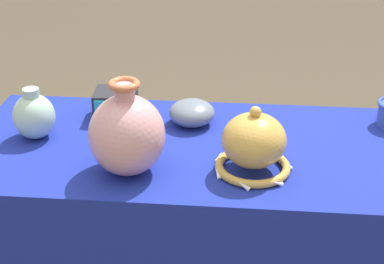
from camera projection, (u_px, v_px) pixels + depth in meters
display_table at (201, 175)px, 1.66m from camera, size 1.32×0.59×0.75m
vase_tall_bulbous at (127, 134)px, 1.47m from camera, size 0.19×0.19×0.25m
vase_dome_bell at (254, 145)px, 1.49m from camera, size 0.21×0.21×0.18m
mosaic_tile_box at (116, 104)px, 1.79m from camera, size 0.13×0.12×0.08m
jar_round_celadon at (34, 116)px, 1.66m from camera, size 0.12×0.12×0.15m
bowl_shallow_slate at (192, 113)px, 1.74m from camera, size 0.14×0.14×0.07m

